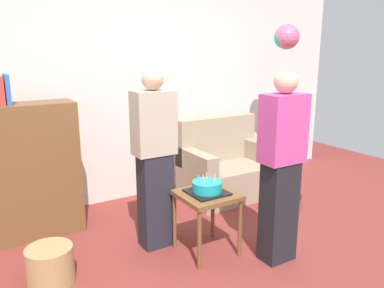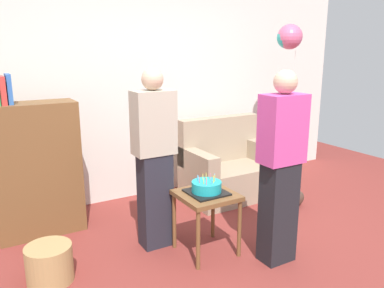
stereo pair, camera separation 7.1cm
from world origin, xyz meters
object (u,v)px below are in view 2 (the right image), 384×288
at_px(handbag, 294,199).
at_px(bookshelf, 36,168).
at_px(birthday_cake, 206,188).
at_px(wicker_basket, 49,264).
at_px(side_table, 206,202).
at_px(person_blowing_candles, 154,159).
at_px(balloon_bunch, 289,37).
at_px(couch, 228,169).
at_px(person_holding_cake, 281,168).

bearing_deg(handbag, bookshelf, 162.78).
height_order(bookshelf, birthday_cake, bookshelf).
bearing_deg(wicker_basket, handbag, 2.32).
xyz_separation_m(side_table, wicker_basket, (-1.30, 0.23, -0.33)).
bearing_deg(side_table, person_blowing_candles, 133.02).
height_order(birthday_cake, balloon_bunch, balloon_bunch).
xyz_separation_m(couch, bookshelf, (-2.18, 0.12, 0.33)).
bearing_deg(couch, balloon_bunch, -13.44).
bearing_deg(couch, birthday_cake, -133.12).
height_order(side_table, birthday_cake, birthday_cake).
bearing_deg(couch, wicker_basket, -160.50).
bearing_deg(person_blowing_candles, balloon_bunch, 35.86).
relative_size(bookshelf, birthday_cake, 4.90).
relative_size(birthday_cake, person_holding_cake, 0.20).
relative_size(person_blowing_candles, handbag, 5.82).
xyz_separation_m(bookshelf, birthday_cake, (1.21, -1.16, -0.06)).
bearing_deg(person_blowing_candles, side_table, -25.36).
bearing_deg(balloon_bunch, birthday_cake, -152.95).
bearing_deg(bookshelf, side_table, -43.72).
bearing_deg(birthday_cake, person_blowing_candles, 133.02).
bearing_deg(person_holding_cake, person_blowing_candles, -50.59).
relative_size(bookshelf, person_blowing_candles, 0.96).
bearing_deg(couch, side_table, -133.12).
bearing_deg(person_holding_cake, couch, -115.69).
distance_m(bookshelf, person_holding_cake, 2.30).
xyz_separation_m(person_holding_cake, balloon_bunch, (1.24, 1.28, 1.08)).
height_order(couch, handbag, couch).
bearing_deg(handbag, person_holding_cake, -141.81).
height_order(couch, wicker_basket, couch).
height_order(birthday_cake, person_holding_cake, person_holding_cake).
height_order(wicker_basket, balloon_bunch, balloon_bunch).
xyz_separation_m(bookshelf, side_table, (1.21, -1.16, -0.19)).
xyz_separation_m(birthday_cake, handbag, (1.42, 0.34, -0.51)).
xyz_separation_m(person_blowing_candles, handbag, (1.75, -0.01, -0.73)).
relative_size(handbag, balloon_bunch, 0.14).
xyz_separation_m(bookshelf, person_holding_cake, (1.67, -1.58, 0.16)).
xyz_separation_m(person_blowing_candles, wicker_basket, (-0.98, -0.12, -0.68)).
bearing_deg(person_blowing_candles, bookshelf, 159.21).
bearing_deg(bookshelf, balloon_bunch, -5.76).
height_order(bookshelf, wicker_basket, bookshelf).
distance_m(couch, bookshelf, 2.21).
relative_size(birthday_cake, handbag, 1.14).
bearing_deg(birthday_cake, wicker_basket, 169.89).
relative_size(person_blowing_candles, person_holding_cake, 1.00).
distance_m(bookshelf, birthday_cake, 1.68).
height_order(side_table, handbag, side_table).
height_order(wicker_basket, handbag, wicker_basket).
relative_size(couch, wicker_basket, 3.06).
relative_size(bookshelf, balloon_bunch, 0.76).
distance_m(wicker_basket, balloon_bunch, 3.54).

